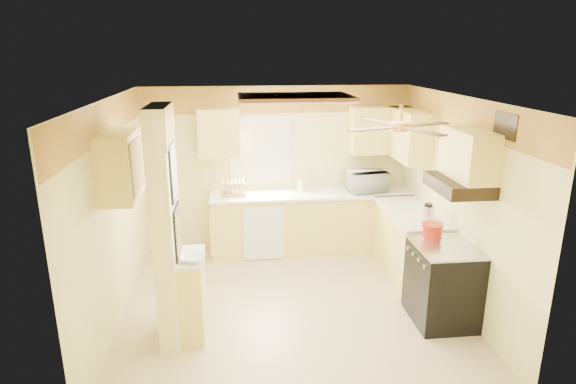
{
  "coord_description": "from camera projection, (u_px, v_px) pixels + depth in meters",
  "views": [
    {
      "loc": [
        -0.62,
        -5.27,
        3.0
      ],
      "look_at": [
        0.0,
        0.35,
        1.33
      ],
      "focal_mm": 30.0,
      "sensor_mm": 36.0,
      "label": 1
    }
  ],
  "objects": [
    {
      "name": "lower_cabinets_back",
      "position": [
        311.0,
        223.0,
        7.39
      ],
      "size": [
        3.0,
        0.6,
        0.9
      ],
      "primitive_type": "cube",
      "color": "#D9BF5C",
      "rests_on": "floor"
    },
    {
      "name": "poster_menu",
      "position": [
        173.0,
        171.0,
        4.76
      ],
      "size": [
        0.02,
        0.42,
        0.57
      ],
      "color": "black",
      "rests_on": "partition_column"
    },
    {
      "name": "floor",
      "position": [
        291.0,
        303.0,
        5.94
      ],
      "size": [
        4.0,
        4.0,
        0.0
      ],
      "primitive_type": "plane",
      "color": "tan",
      "rests_on": "ground"
    },
    {
      "name": "range_hood",
      "position": [
        459.0,
        185.0,
        5.14
      ],
      "size": [
        0.5,
        0.76,
        0.14
      ],
      "primitive_type": "cube",
      "color": "black",
      "rests_on": "upper_cab_over_stove"
    },
    {
      "name": "ceiling_light_panel",
      "position": [
        295.0,
        98.0,
        5.73
      ],
      "size": [
        1.35,
        0.95,
        0.06
      ],
      "color": "brown",
      "rests_on": "ceiling"
    },
    {
      "name": "wall_right",
      "position": [
        456.0,
        201.0,
        5.79
      ],
      "size": [
        0.0,
        3.8,
        3.8
      ],
      "primitive_type": "plane",
      "rotation": [
        1.57,
        0.0,
        -1.57
      ],
      "color": "#EEE191",
      "rests_on": "floor"
    },
    {
      "name": "ceiling_fan",
      "position": [
        400.0,
        126.0,
        4.73
      ],
      "size": [
        1.15,
        1.15,
        0.26
      ],
      "color": "gold",
      "rests_on": "ceiling"
    },
    {
      "name": "countertop_right",
      "position": [
        411.0,
        212.0,
        6.43
      ],
      "size": [
        0.64,
        1.44,
        0.04
      ],
      "primitive_type": "cube",
      "color": "white",
      "rests_on": "lower_cabinets_right"
    },
    {
      "name": "poster_nashville",
      "position": [
        178.0,
        233.0,
        4.94
      ],
      "size": [
        0.02,
        0.42,
        0.57
      ],
      "color": "black",
      "rests_on": "partition_column"
    },
    {
      "name": "wall_back",
      "position": [
        277.0,
        169.0,
        7.39
      ],
      "size": [
        4.0,
        0.0,
        4.0
      ],
      "primitive_type": "plane",
      "rotation": [
        1.57,
        0.0,
        0.0
      ],
      "color": "#EEE191",
      "rests_on": "floor"
    },
    {
      "name": "upper_cab_left_wall",
      "position": [
        119.0,
        166.0,
        4.98
      ],
      "size": [
        0.35,
        0.75,
        0.7
      ],
      "primitive_type": "cube",
      "color": "#D9BF5C",
      "rests_on": "wall_left"
    },
    {
      "name": "wallpaper_border",
      "position": [
        276.0,
        100.0,
        7.08
      ],
      "size": [
        4.0,
        0.02,
        0.4
      ],
      "primitive_type": "cube",
      "color": "#FFC84B",
      "rests_on": "wall_back"
    },
    {
      "name": "dishwasher_panel",
      "position": [
        264.0,
        234.0,
        7.02
      ],
      "size": [
        0.58,
        0.02,
        0.8
      ],
      "primitive_type": "cube",
      "color": "white",
      "rests_on": "lower_cabinets_back"
    },
    {
      "name": "vent_grate",
      "position": [
        506.0,
        126.0,
        4.64
      ],
      "size": [
        0.02,
        0.4,
        0.25
      ],
      "primitive_type": "cube",
      "color": "black",
      "rests_on": "wall_right"
    },
    {
      "name": "bowl",
      "position": [
        193.0,
        258.0,
        4.89
      ],
      "size": [
        0.26,
        0.26,
        0.06
      ],
      "primitive_type": "imported",
      "rotation": [
        0.0,
        0.0,
        -0.06
      ],
      "color": "white",
      "rests_on": "ledge_top"
    },
    {
      "name": "partition_ledge",
      "position": [
        193.0,
        297.0,
        5.17
      ],
      "size": [
        0.25,
        0.55,
        0.9
      ],
      "primitive_type": "cube",
      "color": "#D9BF5C",
      "rests_on": "floor"
    },
    {
      "name": "kettle",
      "position": [
        428.0,
        213.0,
        6.03
      ],
      "size": [
        0.15,
        0.15,
        0.22
      ],
      "color": "silver",
      "rests_on": "countertop_right"
    },
    {
      "name": "lower_cabinets_right",
      "position": [
        409.0,
        245.0,
        6.56
      ],
      "size": [
        0.6,
        1.4,
        0.9
      ],
      "primitive_type": "cube",
      "color": "#D9BF5C",
      "rests_on": "floor"
    },
    {
      "name": "stove",
      "position": [
        442.0,
        283.0,
        5.46
      ],
      "size": [
        0.68,
        0.77,
        0.92
      ],
      "color": "black",
      "rests_on": "floor"
    },
    {
      "name": "partition_column",
      "position": [
        166.0,
        229.0,
        4.92
      ],
      "size": [
        0.2,
        0.7,
        2.5
      ],
      "primitive_type": "cube",
      "color": "#EEE191",
      "rests_on": "floor"
    },
    {
      "name": "ceiling",
      "position": [
        291.0,
        98.0,
        5.23
      ],
      "size": [
        4.0,
        4.0,
        0.0
      ],
      "primitive_type": "plane",
      "rotation": [
        3.14,
        0.0,
        0.0
      ],
      "color": "white",
      "rests_on": "wall_back"
    },
    {
      "name": "microwave",
      "position": [
        367.0,
        181.0,
        7.27
      ],
      "size": [
        0.61,
        0.46,
        0.31
      ],
      "primitive_type": "imported",
      "rotation": [
        0.0,
        0.0,
        3.3
      ],
      "color": "white",
      "rests_on": "countertop_back"
    },
    {
      "name": "upper_cab_over_stove",
      "position": [
        469.0,
        154.0,
        5.05
      ],
      "size": [
        0.35,
        0.76,
        0.52
      ],
      "primitive_type": "cube",
      "color": "#D9BF5C",
      "rests_on": "wall_right"
    },
    {
      "name": "window",
      "position": [
        260.0,
        150.0,
        7.27
      ],
      "size": [
        0.92,
        0.02,
        1.02
      ],
      "color": "white",
      "rests_on": "wall_back"
    },
    {
      "name": "dish_rack",
      "position": [
        234.0,
        190.0,
        7.12
      ],
      "size": [
        0.36,
        0.28,
        0.2
      ],
      "color": "tan",
      "rests_on": "countertop_back"
    },
    {
      "name": "countertop_back",
      "position": [
        312.0,
        194.0,
        7.24
      ],
      "size": [
        3.04,
        0.64,
        0.04
      ],
      "primitive_type": "cube",
      "color": "white",
      "rests_on": "lower_cabinets_back"
    },
    {
      "name": "dutch_oven",
      "position": [
        432.0,
        230.0,
        5.56
      ],
      "size": [
        0.25,
        0.25,
        0.16
      ],
      "color": "#A62010",
      "rests_on": "stove"
    },
    {
      "name": "utensil_crock",
      "position": [
        302.0,
        186.0,
        7.33
      ],
      "size": [
        0.11,
        0.11,
        0.23
      ],
      "color": "white",
      "rests_on": "countertop_back"
    },
    {
      "name": "wall_front",
      "position": [
        319.0,
        283.0,
        3.77
      ],
      "size": [
        4.0,
        0.0,
        4.0
      ],
      "primitive_type": "plane",
      "rotation": [
        -1.57,
        0.0,
        0.0
      ],
      "color": "#EEE191",
      "rests_on": "floor"
    },
    {
      "name": "upper_cab_back_left",
      "position": [
        219.0,
        133.0,
        6.97
      ],
      "size": [
        0.6,
        0.35,
        0.7
      ],
      "primitive_type": "cube",
      "color": "#D9BF5C",
      "rests_on": "wall_back"
    },
    {
      "name": "wall_left",
      "position": [
        113.0,
        213.0,
        5.37
      ],
      "size": [
        0.0,
        3.8,
        3.8
      ],
      "primitive_type": "plane",
      "rotation": [
        1.57,
        0.0,
        1.57
      ],
      "color": "#EEE191",
      "rests_on": "floor"
    },
    {
      "name": "upper_cab_right",
      "position": [
        409.0,
        135.0,
        6.8
      ],
      "size": [
        0.35,
        1.0,
        0.7
      ],
      "primitive_type": "cube",
      "color": "#D9BF5C",
      "rests_on": "wall_right"
    },
    {
      "name": "upper_cab_back_right",
      "position": [
        380.0,
        130.0,
        7.22
      ],
      "size": [
        0.9,
        0.35,
        0.7
      ],
      "primitive_type": "cube",
      "color": "#D9BF5C",
      "rests_on": "wall_back"
    },
    {
      "name": "ledge_top",
      "position": [
        190.0,
        257.0,
        5.03
      ],
      "size": [
        0.28,
        0.58,
        0.04
      ],
      "primitive_type": "cube",
      "color": "white",
      "rests_on": "partition_ledge"
    }
  ]
}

